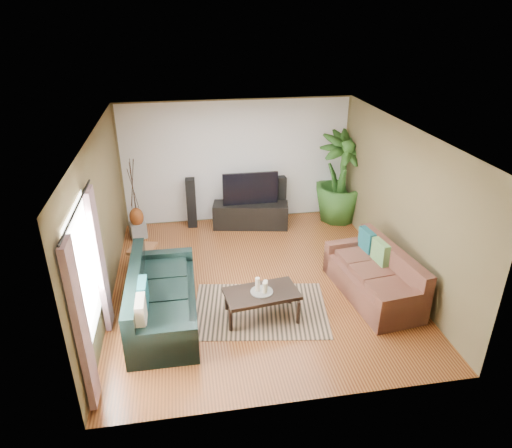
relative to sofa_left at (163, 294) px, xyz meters
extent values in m
plane|color=#9A5527|center=(1.61, 0.75, -0.42)|extent=(5.50, 5.50, 0.00)
plane|color=white|center=(1.61, 0.75, 2.28)|extent=(5.50, 5.50, 0.00)
plane|color=brown|center=(1.61, 3.50, 0.93)|extent=(5.00, 0.00, 5.00)
plane|color=brown|center=(1.61, -2.00, 0.93)|extent=(5.00, 0.00, 5.00)
plane|color=brown|center=(-0.89, 0.75, 0.92)|extent=(0.00, 5.50, 5.50)
plane|color=brown|center=(4.11, 0.75, 0.92)|extent=(0.00, 5.50, 5.50)
plane|color=white|center=(1.61, 3.49, 0.93)|extent=(4.90, 0.00, 4.90)
plane|color=white|center=(-0.87, -0.85, 0.97)|extent=(0.00, 1.80, 1.80)
cube|color=gray|center=(-0.82, -1.60, 0.72)|extent=(0.08, 0.35, 2.20)
cube|color=gray|center=(-0.82, -0.10, 0.72)|extent=(0.08, 0.35, 2.20)
cylinder|color=black|center=(-0.82, -0.85, 1.87)|extent=(0.03, 1.90, 0.03)
cube|color=black|center=(0.00, 0.00, 0.00)|extent=(0.99, 2.30, 0.85)
cube|color=brown|center=(3.43, 0.04, 0.00)|extent=(1.12, 2.04, 0.85)
cube|color=tan|center=(1.51, -0.07, -0.42)|extent=(2.32, 1.80, 0.01)
cube|color=black|center=(1.50, -0.23, -0.20)|extent=(1.20, 0.76, 0.46)
cylinder|color=gray|center=(1.50, -0.23, 0.04)|extent=(0.35, 0.35, 0.02)
cylinder|color=white|center=(1.44, -0.20, 0.16)|extent=(0.07, 0.07, 0.22)
cylinder|color=beige|center=(1.54, -0.27, 0.14)|extent=(0.07, 0.07, 0.17)
cylinder|color=beige|center=(1.57, -0.17, 0.12)|extent=(0.07, 0.07, 0.14)
cube|color=black|center=(1.83, 3.01, -0.15)|extent=(1.69, 0.78, 0.54)
cube|color=black|center=(1.83, 3.03, 0.47)|extent=(1.19, 0.07, 0.71)
cube|color=black|center=(0.56, 3.25, 0.13)|extent=(0.21, 0.23, 1.11)
cube|color=black|center=(2.56, 3.25, 0.09)|extent=(0.20, 0.22, 1.04)
imported|color=#27541C|center=(3.86, 3.07, 0.58)|extent=(1.33, 1.33, 2.00)
cylinder|color=black|center=(3.86, 3.07, -0.28)|extent=(0.37, 0.37, 0.29)
cube|color=#999996|center=(-0.59, 2.91, -0.27)|extent=(0.39, 0.39, 0.32)
ellipsoid|color=brown|center=(-0.59, 2.91, 0.04)|extent=(0.29, 0.29, 0.41)
cube|color=brown|center=(-0.40, 1.52, -0.19)|extent=(0.54, 0.54, 0.47)
camera|label=1|loc=(0.45, -6.00, 4.01)|focal=32.00mm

